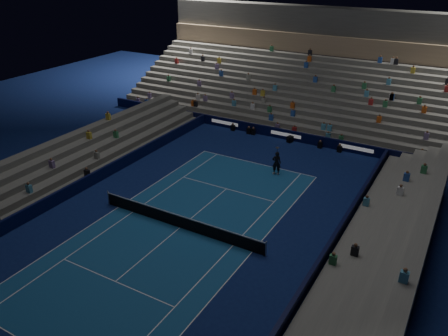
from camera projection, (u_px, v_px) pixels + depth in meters
ground at (180, 228)px, 30.46m from camera, size 90.00×90.00×0.00m
court_surface at (180, 228)px, 30.45m from camera, size 10.97×23.77×0.01m
sponsor_barrier_far at (286, 135)px, 44.71m from camera, size 44.00×0.25×1.00m
sponsor_barrier_east at (318, 266)px, 25.89m from camera, size 0.25×37.00×1.00m
sponsor_barrier_west at (76, 188)px, 34.59m from camera, size 0.25×37.00×1.00m
grandstand_main at (320, 85)px, 50.82m from camera, size 44.00×15.20×11.20m
grandstand_east at (381, 280)px, 24.15m from camera, size 5.00×37.00×2.50m
grandstand_west at (44, 173)px, 35.97m from camera, size 5.00×37.00×2.50m
tennis_net at (180, 221)px, 30.24m from camera, size 12.90×0.10×1.10m
tennis_player at (277, 163)px, 37.43m from camera, size 0.86×0.70×2.04m
broadcast_camera at (290, 139)px, 44.12m from camera, size 0.59×0.98×0.62m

